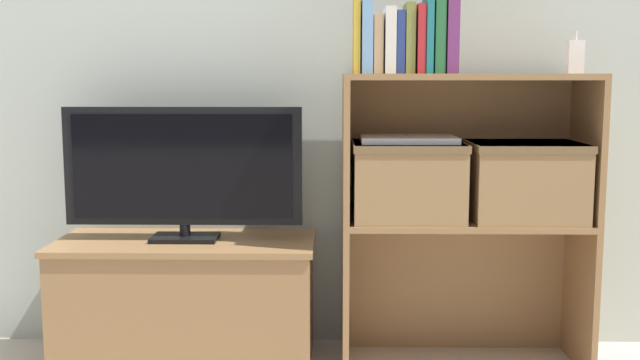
# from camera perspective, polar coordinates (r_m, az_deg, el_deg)

# --- Properties ---
(wall_back) EXTENTS (10.00, 0.05, 2.40)m
(wall_back) POSITION_cam_1_polar(r_m,az_deg,el_deg) (2.70, 0.09, 12.80)
(wall_back) COLOR #B2BCB2
(wall_back) RESTS_ON ground_plane
(tv_stand) EXTENTS (0.87, 0.39, 0.42)m
(tv_stand) POSITION_cam_1_polar(r_m,az_deg,el_deg) (2.63, -10.12, -8.98)
(tv_stand) COLOR olive
(tv_stand) RESTS_ON ground_plane
(tv) EXTENTS (0.79, 0.14, 0.45)m
(tv) POSITION_cam_1_polar(r_m,az_deg,el_deg) (2.53, -10.36, 0.83)
(tv) COLOR black
(tv) RESTS_ON tv_stand
(bookshelf_lower_tier) EXTENTS (0.81, 0.34, 0.50)m
(bookshelf_lower_tier) POSITION_cam_1_polar(r_m,az_deg,el_deg) (2.63, 10.58, -6.63)
(bookshelf_lower_tier) COLOR olive
(bookshelf_lower_tier) RESTS_ON ground_plane
(bookshelf_upper_tier) EXTENTS (0.81, 0.34, 0.47)m
(bookshelf_upper_tier) POSITION_cam_1_polar(r_m,az_deg,el_deg) (2.55, 10.85, 4.01)
(bookshelf_upper_tier) COLOR olive
(bookshelf_upper_tier) RESTS_ON bookshelf_lower_tier
(book_mustard) EXTENTS (0.02, 0.14, 0.25)m
(book_mustard) POSITION_cam_1_polar(r_m,az_deg,el_deg) (2.39, 2.79, 11.02)
(book_mustard) COLOR gold
(book_mustard) RESTS_ON bookshelf_upper_tier
(book_skyblue) EXTENTS (0.03, 0.15, 0.23)m
(book_skyblue) POSITION_cam_1_polar(r_m,az_deg,el_deg) (2.39, 3.58, 10.87)
(book_skyblue) COLOR #709ECC
(book_skyblue) RESTS_ON bookshelf_upper_tier
(book_tan) EXTENTS (0.03, 0.15, 0.18)m
(book_tan) POSITION_cam_1_polar(r_m,az_deg,el_deg) (2.39, 4.40, 10.22)
(book_tan) COLOR tan
(book_tan) RESTS_ON bookshelf_upper_tier
(book_ivory) EXTENTS (0.03, 0.16, 0.20)m
(book_ivory) POSITION_cam_1_polar(r_m,az_deg,el_deg) (2.40, 5.29, 10.49)
(book_ivory) COLOR silver
(book_ivory) RESTS_ON bookshelf_upper_tier
(book_navy) EXTENTS (0.02, 0.14, 0.19)m
(book_navy) POSITION_cam_1_polar(r_m,az_deg,el_deg) (2.40, 6.06, 10.34)
(book_navy) COLOR navy
(book_navy) RESTS_ON bookshelf_upper_tier
(book_olive) EXTENTS (0.03, 0.14, 0.22)m
(book_olive) POSITION_cam_1_polar(r_m,az_deg,el_deg) (2.40, 6.78, 10.62)
(book_olive) COLOR olive
(book_olive) RESTS_ON bookshelf_upper_tier
(book_crimson) EXTENTS (0.02, 0.15, 0.21)m
(book_crimson) POSITION_cam_1_polar(r_m,az_deg,el_deg) (2.40, 7.57, 10.54)
(book_crimson) COLOR #B22328
(book_crimson) RESTS_ON bookshelf_upper_tier
(book_teal) EXTENTS (0.02, 0.16, 0.23)m
(book_teal) POSITION_cam_1_polar(r_m,az_deg,el_deg) (2.41, 8.19, 10.79)
(book_teal) COLOR #1E7075
(book_teal) RESTS_ON bookshelf_upper_tier
(book_forest) EXTENTS (0.03, 0.14, 0.26)m
(book_forest) POSITION_cam_1_polar(r_m,az_deg,el_deg) (2.41, 8.98, 11.06)
(book_forest) COLOR #286638
(book_forest) RESTS_ON bookshelf_upper_tier
(book_plum) EXTENTS (0.04, 0.14, 0.24)m
(book_plum) POSITION_cam_1_polar(r_m,az_deg,el_deg) (2.42, 9.90, 10.87)
(book_plum) COLOR #6B2D66
(book_plum) RESTS_ON bookshelf_upper_tier
(baby_monitor) EXTENTS (0.05, 0.04, 0.14)m
(baby_monitor) POSITION_cam_1_polar(r_m,az_deg,el_deg) (2.57, 18.87, 8.86)
(baby_monitor) COLOR white
(baby_monitor) RESTS_ON bookshelf_upper_tier
(storage_basket_left) EXTENTS (0.36, 0.30, 0.25)m
(storage_basket_left) POSITION_cam_1_polar(r_m,az_deg,el_deg) (2.47, 6.67, 0.19)
(storage_basket_left) COLOR #937047
(storage_basket_left) RESTS_ON bookshelf_lower_tier
(storage_basket_right) EXTENTS (0.36, 0.30, 0.25)m
(storage_basket_right) POSITION_cam_1_polar(r_m,az_deg,el_deg) (2.54, 15.32, 0.17)
(storage_basket_right) COLOR #937047
(storage_basket_right) RESTS_ON bookshelf_lower_tier
(laptop) EXTENTS (0.31, 0.22, 0.02)m
(laptop) POSITION_cam_1_polar(r_m,az_deg,el_deg) (2.46, 6.71, 3.11)
(laptop) COLOR white
(laptop) RESTS_ON storage_basket_left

